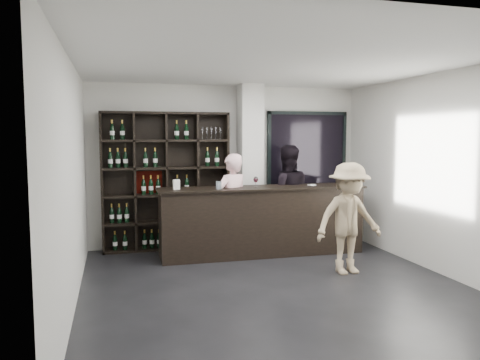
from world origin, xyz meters
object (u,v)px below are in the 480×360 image
object	(u,v)px
wine_shelf	(166,181)
taster_pink	(232,205)
tasting_counter	(262,221)
customer	(349,218)
taster_black	(287,196)

from	to	relation	value
wine_shelf	taster_pink	xyz separation A→B (m)	(1.00, -0.72, -0.35)
wine_shelf	taster_pink	size ratio (longest dim) A/B	1.41
tasting_counter	customer	size ratio (longest dim) A/B	2.15
taster_pink	taster_black	xyz separation A→B (m)	(1.10, 0.34, 0.06)
wine_shelf	tasting_counter	xyz separation A→B (m)	(1.50, -0.82, -0.63)
wine_shelf	tasting_counter	size ratio (longest dim) A/B	0.69
wine_shelf	taster_pink	world-z (taller)	wine_shelf
tasting_counter	customer	world-z (taller)	customer
wine_shelf	taster_pink	bearing A→B (deg)	-35.56
wine_shelf	tasting_counter	world-z (taller)	wine_shelf
wine_shelf	taster_black	xyz separation A→B (m)	(2.10, -0.38, -0.29)
tasting_counter	taster_black	world-z (taller)	taster_black
taster_pink	customer	xyz separation A→B (m)	(1.37, -1.45, -0.04)
customer	taster_pink	bearing A→B (deg)	128.92
wine_shelf	taster_black	distance (m)	2.15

